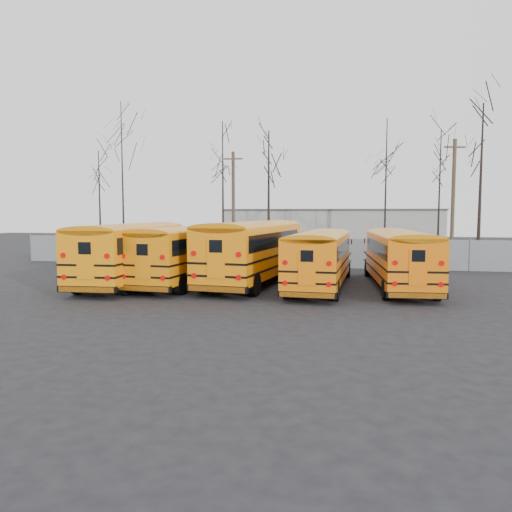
% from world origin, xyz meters
% --- Properties ---
extents(ground, '(120.00, 120.00, 0.00)m').
position_xyz_m(ground, '(0.00, 0.00, 0.00)').
color(ground, black).
rests_on(ground, ground).
extents(fence, '(40.00, 0.04, 2.00)m').
position_xyz_m(fence, '(0.00, 12.00, 1.00)').
color(fence, gray).
rests_on(fence, ground).
extents(distant_building, '(22.00, 8.00, 4.00)m').
position_xyz_m(distant_building, '(2.00, 32.00, 2.00)').
color(distant_building, '#AEADA9').
rests_on(distant_building, ground).
extents(bus_a, '(3.41, 11.70, 3.23)m').
position_xyz_m(bus_a, '(-6.54, 2.09, 1.89)').
color(bus_a, black).
rests_on(bus_a, ground).
extents(bus_b, '(3.33, 11.22, 3.10)m').
position_xyz_m(bus_b, '(-3.63, 2.76, 1.82)').
color(bus_b, black).
rests_on(bus_b, ground).
extents(bus_c, '(3.88, 12.18, 3.35)m').
position_xyz_m(bus_c, '(-0.26, 3.47, 1.96)').
color(bus_c, black).
rests_on(bus_c, ground).
extents(bus_d, '(2.68, 10.43, 2.90)m').
position_xyz_m(bus_d, '(3.28, 2.45, 1.70)').
color(bus_d, black).
rests_on(bus_d, ground).
extents(bus_e, '(3.36, 10.63, 2.93)m').
position_xyz_m(bus_e, '(7.07, 3.26, 1.71)').
color(bus_e, black).
rests_on(bus_e, ground).
extents(utility_pole_left, '(1.55, 0.30, 8.71)m').
position_xyz_m(utility_pole_left, '(-5.23, 17.83, 4.47)').
color(utility_pole_left, '#4E3B2C').
rests_on(utility_pole_left, ground).
extents(utility_pole_right, '(1.65, 0.58, 9.46)m').
position_xyz_m(utility_pole_right, '(12.11, 19.64, 4.86)').
color(utility_pole_right, brown).
rests_on(utility_pole_right, ground).
extents(tree_0, '(0.26, 0.26, 9.14)m').
position_xyz_m(tree_0, '(-17.36, 17.90, 4.57)').
color(tree_0, black).
rests_on(tree_0, ground).
extents(tree_1, '(0.26, 0.26, 12.88)m').
position_xyz_m(tree_1, '(-14.45, 16.57, 6.44)').
color(tree_1, black).
rests_on(tree_1, ground).
extents(tree_2, '(0.26, 0.26, 11.03)m').
position_xyz_m(tree_2, '(-5.88, 17.00, 5.51)').
color(tree_2, black).
rests_on(tree_2, ground).
extents(tree_3, '(0.26, 0.26, 10.31)m').
position_xyz_m(tree_3, '(-2.26, 17.77, 5.15)').
color(tree_3, black).
rests_on(tree_3, ground).
extents(tree_4, '(0.26, 0.26, 10.79)m').
position_xyz_m(tree_4, '(6.88, 17.11, 5.40)').
color(tree_4, black).
rests_on(tree_4, ground).
extents(tree_5, '(0.26, 0.26, 9.85)m').
position_xyz_m(tree_5, '(10.78, 17.49, 4.93)').
color(tree_5, black).
rests_on(tree_5, ground).
extents(tree_6, '(0.26, 0.26, 11.21)m').
position_xyz_m(tree_6, '(13.16, 15.24, 5.61)').
color(tree_6, black).
rests_on(tree_6, ground).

